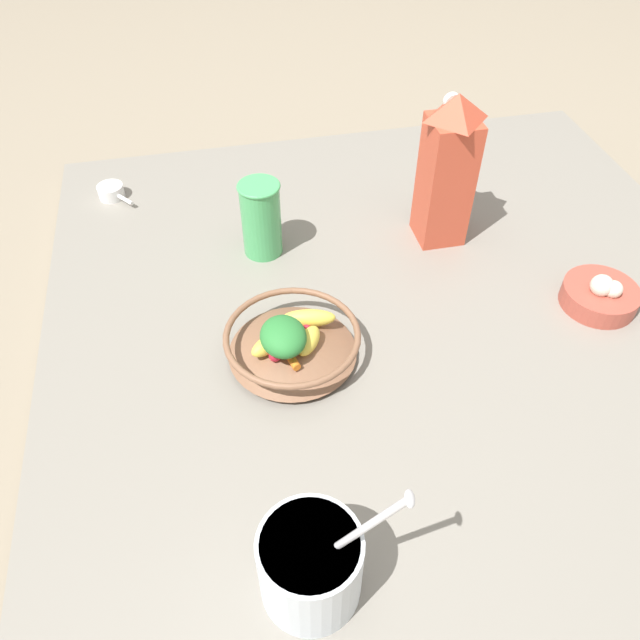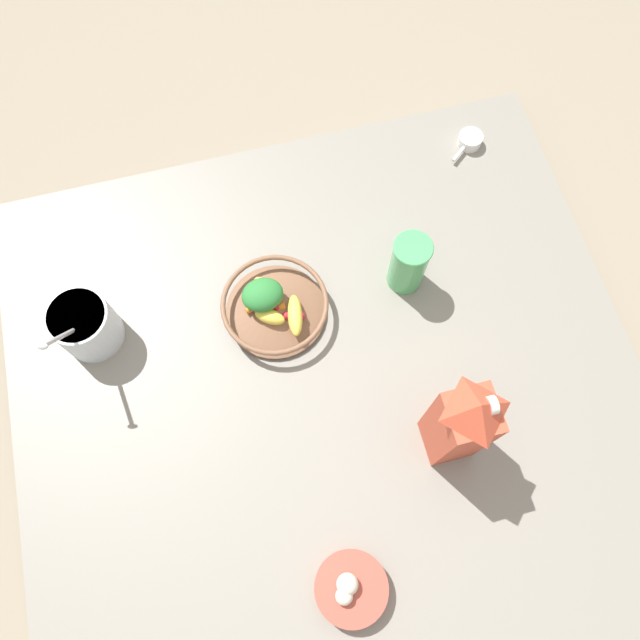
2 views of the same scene
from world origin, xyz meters
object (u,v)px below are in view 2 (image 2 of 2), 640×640
at_px(milk_carton, 461,424).
at_px(yogurt_tub, 85,324).
at_px(fruit_bowl, 274,306).
at_px(drinking_cup, 409,263).
at_px(garlic_bowl, 350,588).

bearing_deg(milk_carton, yogurt_tub, 58.61).
height_order(fruit_bowl, drinking_cup, drinking_cup).
bearing_deg(fruit_bowl, garlic_bowl, -179.06).
distance_m(yogurt_tub, drinking_cup, 0.62).
xyz_separation_m(milk_carton, drinking_cup, (0.33, -0.02, -0.07)).
height_order(milk_carton, yogurt_tub, milk_carton).
bearing_deg(drinking_cup, garlic_bowl, 153.74).
relative_size(milk_carton, yogurt_tub, 1.29).
distance_m(milk_carton, garlic_bowl, 0.33).
height_order(fruit_bowl, milk_carton, milk_carton).
relative_size(milk_carton, drinking_cup, 1.98).
bearing_deg(garlic_bowl, fruit_bowl, 0.94).
bearing_deg(garlic_bowl, drinking_cup, -26.26).
height_order(milk_carton, drinking_cup, milk_carton).
xyz_separation_m(yogurt_tub, drinking_cup, (-0.04, -0.62, 0.01)).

